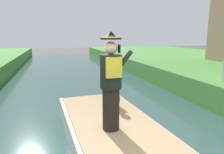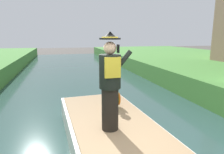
% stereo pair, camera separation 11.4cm
% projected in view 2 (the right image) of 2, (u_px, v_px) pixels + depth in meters
% --- Properties ---
extents(boat, '(2.04, 4.30, 0.61)m').
position_uv_depth(boat, '(112.00, 133.00, 4.38)').
color(boat, silver).
rests_on(boat, canal_water).
extents(person_pirate, '(0.61, 0.42, 1.85)m').
position_uv_depth(person_pirate, '(110.00, 82.00, 3.73)').
color(person_pirate, black).
rests_on(person_pirate, boat).
extents(parrot_plush, '(0.36, 0.34, 0.57)m').
position_uv_depth(parrot_plush, '(114.00, 98.00, 5.07)').
color(parrot_plush, green).
rests_on(parrot_plush, boat).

